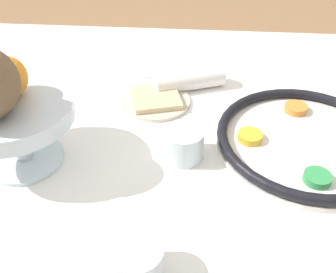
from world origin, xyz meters
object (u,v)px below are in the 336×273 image
Objects in this scene: cup_near at (183,144)px; cup_mid at (137,262)px; napkin_roll at (190,80)px; seder_plate at (305,140)px; fruit_stand at (14,118)px; bread_plate at (156,100)px; orange_fruit at (5,78)px.

cup_mid is at bearing 78.69° from cup_near.
napkin_roll is 0.50m from cup_mid.
napkin_roll is 2.26× the size of cup_mid.
seder_plate is 1.62× the size of fruit_stand.
bread_plate is 2.03× the size of cup_near.
cup_near is (-0.07, 0.18, 0.02)m from bread_plate.
bread_plate is 0.19m from cup_near.
cup_mid reaches higher than seder_plate.
cup_mid is (-0.25, 0.24, -0.13)m from orange_fruit.
cup_mid reaches higher than bread_plate.
fruit_stand is 0.32m from bread_plate.
napkin_roll reaches higher than seder_plate.
cup_near is 1.00× the size of cup_mid.
bread_plate is (-0.23, -0.19, -0.15)m from orange_fruit.
seder_plate is 0.24m from cup_near.
napkin_roll is (0.23, -0.19, 0.01)m from seder_plate.
orange_fruit is at bearing 40.20° from napkin_roll.
bread_plate is at bearing 42.36° from napkin_roll.
fruit_stand is at bearing 43.72° from bread_plate.
seder_plate is 4.51× the size of cup_mid.
napkin_roll is (-0.30, -0.25, -0.14)m from orange_fruit.
cup_mid is at bearing 137.68° from fruit_stand.
bread_plate is at bearing -68.48° from cup_near.
seder_plate is at bearing 156.95° from bread_plate.
seder_plate is 2.22× the size of bread_plate.
cup_near is 0.26m from cup_mid.
seder_plate is 0.33m from bread_plate.
orange_fruit is 0.41m from napkin_roll.
bread_plate is (0.30, -0.13, -0.01)m from seder_plate.
bread_plate is at bearing -23.05° from seder_plate.
cup_near reaches higher than seder_plate.
orange_fruit is (0.53, 0.06, 0.15)m from seder_plate.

